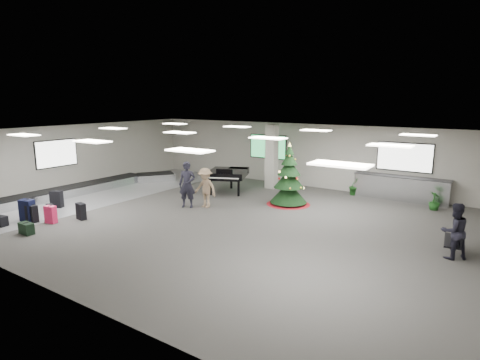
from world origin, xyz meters
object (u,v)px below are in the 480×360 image
Objects in this scene: traveler_a at (187,185)px; traveler_bench at (454,231)px; baggage_carousel at (91,188)px; pink_suitcase at (51,214)px; potted_plant_left at (354,186)px; grand_piano at (228,174)px; service_counter at (401,188)px; christmas_tree at (289,183)px; bench at (456,238)px; traveler_b at (205,188)px; potted_plant_right at (434,201)px.

traveler_bench is (9.84, 0.05, -0.15)m from traveler_a.
traveler_a reaches higher than baggage_carousel.
potted_plant_left reaches higher than pink_suitcase.
traveler_bench reaches higher than pink_suitcase.
grand_piano reaches higher than baggage_carousel.
service_counter reaches higher than pink_suitcase.
christmas_tree is at bearing -29.79° from grand_piano.
bench is (6.62, -2.27, -0.44)m from christmas_tree.
traveler_b is at bearing -96.40° from grand_piano.
service_counter is 2.11× the size of traveler_a.
pink_suitcase is 8.00m from grand_piano.
baggage_carousel is 15.65m from traveler_bench.
potted_plant_right is (7.96, 4.88, -0.45)m from traveler_b.
potted_plant_right is at bearing -116.30° from traveler_bench.
baggage_carousel is at bearing -170.09° from grand_piano.
bench is (12.56, 4.93, 0.15)m from pink_suitcase.
potted_plant_left is at bearing -173.91° from service_counter.
traveler_b reaches higher than pink_suitcase.
baggage_carousel is at bearing -148.93° from potted_plant_left.
christmas_tree reaches higher than pink_suitcase.
christmas_tree is (5.95, 7.20, 0.59)m from pink_suitcase.
bench is at bearing -20.53° from traveler_a.
traveler_b reaches higher than traveler_bench.
traveler_bench is at bearing -65.72° from service_counter.
traveler_bench reaches higher than baggage_carousel.
baggage_carousel is 12.75× the size of potted_plant_right.
service_counter is at bearing 36.09° from pink_suitcase.
traveler_a is at bearing -109.48° from grand_piano.
baggage_carousel is at bearing -37.74° from traveler_bench.
baggage_carousel is 7.18× the size of bench.
grand_piano is 2.89m from traveler_b.
bench is 0.57m from traveler_bench.
traveler_b is at bearing 44.03° from pink_suitcase.
service_counter reaches higher than baggage_carousel.
service_counter is 9.42m from traveler_a.
traveler_b is 9.22m from traveler_bench.
grand_piano is (2.47, 7.59, 0.58)m from pink_suitcase.
traveler_bench reaches higher than grand_piano.
grand_piano is 1.62× the size of traveler_b.
baggage_carousel is 12.63m from potted_plant_left.
bench is 9.25m from traveler_b.
bench is at bearing 3.70° from baggage_carousel.
pink_suitcase is at bearing -144.80° from traveler_a.
traveler_a reaches higher than traveler_b.
service_counter is 6.79m from traveler_bench.
grand_piano is 9.07m from potted_plant_right.
pink_suitcase is at bearing -123.19° from traveler_b.
baggage_carousel is 14.76× the size of pink_suitcase.
christmas_tree is (9.05, 3.28, 0.70)m from baggage_carousel.
traveler_b reaches higher than potted_plant_left.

